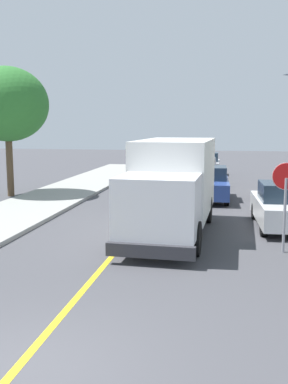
% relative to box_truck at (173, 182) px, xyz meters
% --- Properties ---
extents(ground_plane, '(120.00, 120.00, 0.00)m').
position_rel_box_truck_xyz_m(ground_plane, '(-1.39, -9.26, -1.77)').
color(ground_plane, '#424247').
extents(centre_line_yellow, '(0.16, 56.00, 0.01)m').
position_rel_box_truck_xyz_m(centre_line_yellow, '(-1.39, 0.74, -1.76)').
color(centre_line_yellow, gold).
rests_on(centre_line_yellow, ground).
extents(box_truck, '(2.70, 7.27, 3.20)m').
position_rel_box_truck_xyz_m(box_truck, '(0.00, 0.00, 0.00)').
color(box_truck, silver).
rests_on(box_truck, ground).
extents(parked_car_near, '(1.91, 4.45, 1.67)m').
position_rel_box_truck_xyz_m(parked_car_near, '(1.06, 7.18, -0.97)').
color(parked_car_near, '#2D4793').
rests_on(parked_car_near, ground).
extents(parked_car_mid, '(1.96, 4.46, 1.67)m').
position_rel_box_truck_xyz_m(parked_car_mid, '(0.40, 12.71, -0.97)').
color(parked_car_mid, '#4C564C').
rests_on(parked_car_mid, ground).
extents(parked_car_far, '(1.83, 4.41, 1.67)m').
position_rel_box_truck_xyz_m(parked_car_far, '(0.51, 18.61, -0.97)').
color(parked_car_far, '#B7B7BC').
rests_on(parked_car_far, ground).
extents(parked_van_across, '(1.98, 4.47, 1.67)m').
position_rel_box_truck_xyz_m(parked_van_across, '(3.82, 1.46, -0.97)').
color(parked_van_across, silver).
rests_on(parked_van_across, ground).
extents(stop_sign, '(0.80, 0.10, 2.65)m').
position_rel_box_truck_xyz_m(stop_sign, '(3.48, -1.80, 0.09)').
color(stop_sign, gray).
rests_on(stop_sign, ground).
extents(street_tree_down_block, '(4.23, 4.23, 6.67)m').
position_rel_box_truck_xyz_m(street_tree_down_block, '(-9.30, 6.64, 2.98)').
color(street_tree_down_block, brown).
rests_on(street_tree_down_block, ground).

